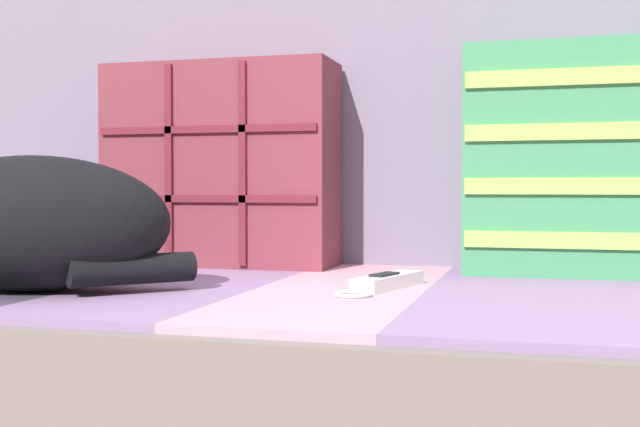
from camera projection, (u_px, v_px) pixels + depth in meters
sofa_backrest at (458, 103)px, 1.41m from camera, size 1.85×0.14×0.57m
throw_pillow_quilted at (221, 165)px, 1.38m from camera, size 0.40×0.14×0.35m
throw_pillow_striped at (620, 160)px, 1.21m from camera, size 0.46×0.14×0.35m
sleeping_cat at (20, 227)px, 1.03m from camera, size 0.40×0.29×0.18m
game_remote_near at (385, 282)px, 1.06m from camera, size 0.10×0.19×0.02m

